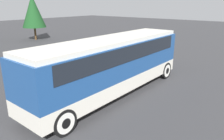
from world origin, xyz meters
name	(u,v)px	position (x,y,z in m)	size (l,w,h in m)	color
ground_plane	(112,94)	(0.00, 0.00, 0.00)	(120.00, 120.00, 0.00)	#38383A
tour_bus	(113,61)	(0.10, 0.00, 1.99)	(11.03, 2.57, 3.29)	silver
parked_car_near	(75,62)	(1.69, 5.11, 0.71)	(4.58, 1.84, 1.43)	maroon
parked_car_mid	(41,59)	(0.68, 8.09, 0.66)	(4.13, 1.93, 1.33)	#2D5638
tree_center	(33,11)	(8.31, 21.05, 3.99)	(3.24, 3.24, 6.22)	brown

